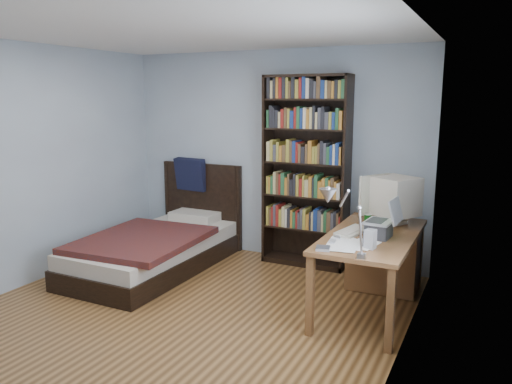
# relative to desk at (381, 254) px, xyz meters

# --- Properties ---
(room) EXTENTS (4.20, 4.24, 2.50)m
(room) POSITION_rel_desk_xyz_m (-1.48, -1.42, 0.84)
(room) COLOR #553419
(room) RESTS_ON ground
(desk) EXTENTS (0.75, 1.55, 0.73)m
(desk) POSITION_rel_desk_xyz_m (0.00, 0.00, 0.00)
(desk) COLOR brown
(desk) RESTS_ON floor
(crt_monitor) EXTENTS (0.57, 0.52, 0.47)m
(crt_monitor) POSITION_rel_desk_xyz_m (0.08, 0.04, 0.58)
(crt_monitor) COLOR beige
(crt_monitor) RESTS_ON desk
(laptop) EXTENTS (0.31, 0.31, 0.36)m
(laptop) POSITION_rel_desk_xyz_m (0.09, -0.52, 0.42)
(laptop) COLOR #2D2D30
(laptop) RESTS_ON desk
(desk_lamp) EXTENTS (0.23, 0.52, 0.61)m
(desk_lamp) POSITION_rel_desk_xyz_m (-0.03, -1.53, 0.81)
(desk_lamp) COLOR #99999E
(desk_lamp) RESTS_ON desk
(keyboard) EXTENTS (0.25, 0.44, 0.04)m
(keyboard) POSITION_rel_desk_xyz_m (-0.17, -0.48, 0.33)
(keyboard) COLOR #B7B098
(keyboard) RESTS_ON desk
(speaker) EXTENTS (0.09, 0.09, 0.16)m
(speaker) POSITION_rel_desk_xyz_m (0.09, -0.88, 0.40)
(speaker) COLOR gray
(speaker) RESTS_ON desk
(soda_can) EXTENTS (0.07, 0.07, 0.12)m
(soda_can) POSITION_rel_desk_xyz_m (-0.10, -0.22, 0.38)
(soda_can) COLOR #083B09
(soda_can) RESTS_ON desk
(mouse) EXTENTS (0.06, 0.11, 0.04)m
(mouse) POSITION_rel_desk_xyz_m (-0.03, -0.17, 0.33)
(mouse) COLOR silver
(mouse) RESTS_ON desk
(phone_silver) EXTENTS (0.06, 0.11, 0.02)m
(phone_silver) POSITION_rel_desk_xyz_m (-0.24, -0.70, 0.33)
(phone_silver) COLOR silver
(phone_silver) RESTS_ON desk
(phone_grey) EXTENTS (0.06, 0.11, 0.02)m
(phone_grey) POSITION_rel_desk_xyz_m (-0.24, -0.86, 0.33)
(phone_grey) COLOR gray
(phone_grey) RESTS_ON desk
(external_drive) EXTENTS (0.13, 0.13, 0.02)m
(external_drive) POSITION_rel_desk_xyz_m (-0.25, -1.09, 0.33)
(external_drive) COLOR gray
(external_drive) RESTS_ON desk
(bookshelf) EXTENTS (0.99, 0.30, 2.20)m
(bookshelf) POSITION_rel_desk_xyz_m (-1.00, 0.52, 0.69)
(bookshelf) COLOR black
(bookshelf) RESTS_ON floor
(bed) EXTENTS (1.25, 2.20, 1.16)m
(bed) POSITION_rel_desk_xyz_m (-2.49, -0.29, -0.16)
(bed) COLOR black
(bed) RESTS_ON floor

